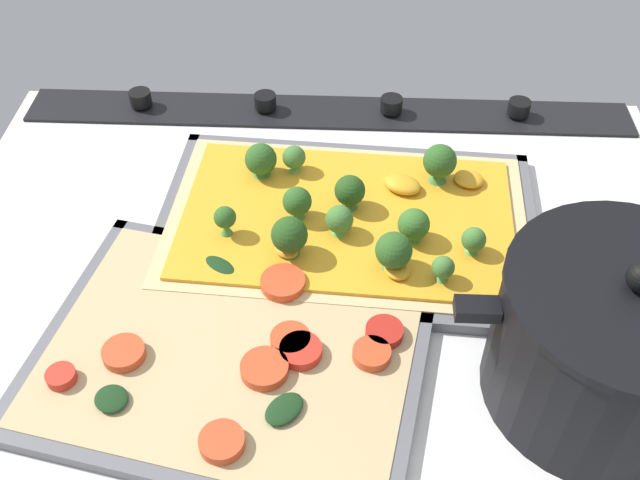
{
  "coord_description": "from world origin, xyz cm",
  "views": [
    {
      "loc": [
        -2.4,
        48.17,
        54.54
      ],
      "look_at": [
        -0.18,
        -2.38,
        4.42
      ],
      "focal_mm": 40.93,
      "sensor_mm": 36.0,
      "label": 1
    }
  ],
  "objects": [
    {
      "name": "baking_tray_front",
      "position": [
        -2.78,
        -8.75,
        0.36
      ],
      "size": [
        41.94,
        28.92,
        1.3
      ],
      "color": "slate",
      "rests_on": "ground_plane"
    },
    {
      "name": "veggie_pizza_back",
      "position": [
        6.99,
        8.91,
        1.1
      ],
      "size": [
        36.41,
        30.25,
        1.9
      ],
      "color": "tan",
      "rests_on": "baking_tray_back"
    },
    {
      "name": "broccoli_pizza",
      "position": [
        -3.01,
        -8.63,
        1.91
      ],
      "size": [
        39.4,
        26.38,
        6.03
      ],
      "color": "#D3B77F",
      "rests_on": "baking_tray_front"
    },
    {
      "name": "cooking_pot",
      "position": [
        -24.7,
        10.74,
        6.74
      ],
      "size": [
        26.68,
        19.87,
        15.78
      ],
      "color": "black",
      "rests_on": "ground_plane"
    },
    {
      "name": "stove_control_panel",
      "position": [
        0.0,
        -30.03,
        0.55
      ],
      "size": [
        77.29,
        7.0,
        2.6
      ],
      "color": "black",
      "rests_on": "ground_plane"
    },
    {
      "name": "ground_plane",
      "position": [
        0.0,
        0.0,
        -1.5
      ],
      "size": [
        80.51,
        67.07,
        3.0
      ],
      "primitive_type": "cube",
      "color": "silver"
    },
    {
      "name": "baking_tray_back",
      "position": [
        7.44,
        8.82,
        0.37
      ],
      "size": [
        39.23,
        33.07,
        1.3
      ],
      "color": "slate",
      "rests_on": "ground_plane"
    }
  ]
}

